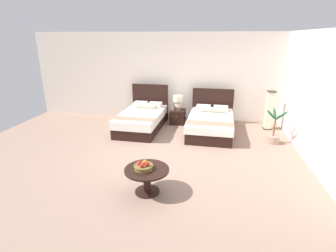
% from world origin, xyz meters
% --- Properties ---
extents(ground_plane, '(10.12, 9.76, 0.02)m').
position_xyz_m(ground_plane, '(0.00, 0.00, -0.01)').
color(ground_plane, '#9D7D6A').
extents(wall_back, '(10.12, 0.12, 2.84)m').
position_xyz_m(wall_back, '(0.00, 3.08, 1.42)').
color(wall_back, silver).
rests_on(wall_back, ground).
extents(wall_side_right, '(0.12, 5.36, 2.84)m').
position_xyz_m(wall_side_right, '(3.26, 0.40, 1.42)').
color(wall_side_right, silver).
rests_on(wall_side_right, ground).
extents(bed_near_window, '(1.26, 2.15, 1.20)m').
position_xyz_m(bed_near_window, '(-1.03, 1.79, 0.30)').
color(bed_near_window, black).
rests_on(bed_near_window, ground).
extents(bed_near_corner, '(1.35, 2.16, 1.12)m').
position_xyz_m(bed_near_corner, '(1.03, 1.79, 0.29)').
color(bed_near_corner, black).
rests_on(bed_near_corner, ground).
extents(nightstand, '(0.47, 0.49, 0.45)m').
position_xyz_m(nightstand, '(-0.03, 2.48, 0.23)').
color(nightstand, black).
rests_on(nightstand, ground).
extents(table_lamp, '(0.31, 0.31, 0.47)m').
position_xyz_m(table_lamp, '(-0.03, 2.50, 0.73)').
color(table_lamp, beige).
rests_on(table_lamp, nightstand).
extents(vase, '(0.11, 0.11, 0.18)m').
position_xyz_m(vase, '(-0.17, 2.44, 0.54)').
color(vase, gray).
rests_on(vase, nightstand).
extents(coffee_table, '(0.80, 0.80, 0.47)m').
position_xyz_m(coffee_table, '(-0.04, -1.58, 0.34)').
color(coffee_table, black).
rests_on(coffee_table, ground).
extents(fruit_bowl, '(0.34, 0.34, 0.15)m').
position_xyz_m(fruit_bowl, '(-0.09, -1.60, 0.53)').
color(fruit_bowl, olive).
rests_on(fruit_bowl, coffee_table).
extents(floor_lamp_corner, '(0.24, 0.24, 1.17)m').
position_xyz_m(floor_lamp_corner, '(2.76, 2.40, 0.59)').
color(floor_lamp_corner, '#343126').
rests_on(floor_lamp_corner, ground).
extents(potted_palm, '(0.53, 0.56, 0.93)m').
position_xyz_m(potted_palm, '(2.69, 1.23, 0.24)').
color(potted_palm, tan).
rests_on(potted_palm, ground).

